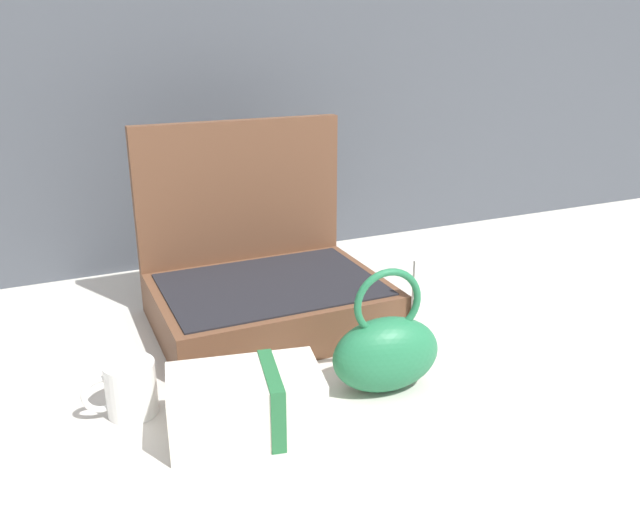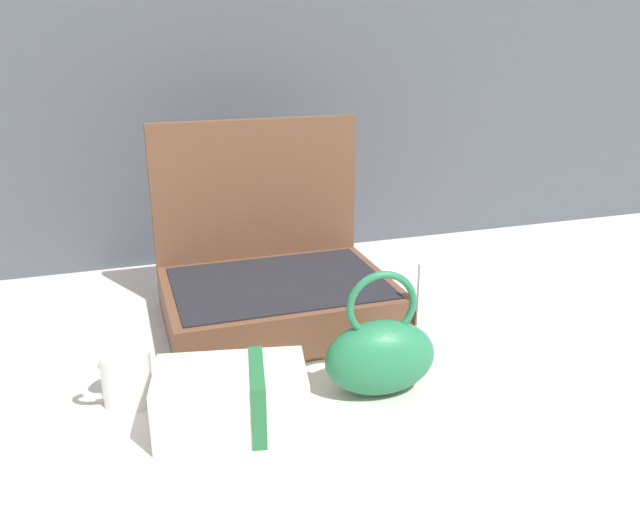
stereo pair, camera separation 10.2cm
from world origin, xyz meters
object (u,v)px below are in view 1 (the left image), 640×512
open_suitcase (263,281)px  coffee_mug (129,388)px  info_card_left (435,298)px  cream_toiletry_bag (248,403)px  teal_pouch_handbag (386,351)px

open_suitcase → coffee_mug: (-0.29, -0.22, -0.04)m
info_card_left → cream_toiletry_bag: bearing=-162.7°
coffee_mug → info_card_left: info_card_left is taller
open_suitcase → teal_pouch_handbag: open_suitcase is taller
teal_pouch_handbag → coffee_mug: bearing=165.8°
teal_pouch_handbag → info_card_left: 0.20m
info_card_left → teal_pouch_handbag: bearing=-146.9°
open_suitcase → info_card_left: size_ratio=2.66×
teal_pouch_handbag → open_suitcase: bearing=105.1°
open_suitcase → cream_toiletry_bag: 0.37m
open_suitcase → cream_toiletry_bag: (-0.14, -0.34, -0.03)m
teal_pouch_handbag → info_card_left: size_ratio=1.28×
cream_toiletry_bag → info_card_left: info_card_left is taller
teal_pouch_handbag → info_card_left: bearing=34.9°
cream_toiletry_bag → info_card_left: 0.42m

